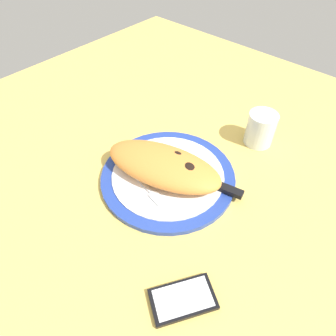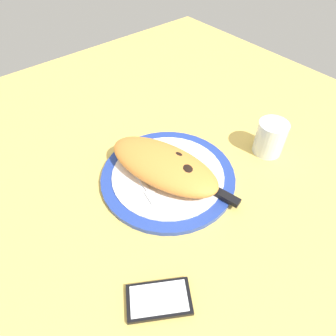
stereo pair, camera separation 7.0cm
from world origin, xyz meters
The scene contains 7 objects.
ground_plane centered at (0.00, 0.00, -1.50)cm, with size 150.00×150.00×3.00cm, color #DBB756.
plate centered at (0.00, 0.00, 0.75)cm, with size 32.32×32.32×1.59cm.
calzone centered at (-0.85, -0.71, 4.43)cm, with size 30.97×20.15×5.64cm.
fork centered at (-0.97, -6.51, 1.79)cm, with size 15.62×4.35×0.40cm.
knife centered at (9.52, 4.09, 2.09)cm, with size 22.18×6.74×1.20cm.
smartphone centered at (21.32, -19.85, 0.56)cm, with size 11.52×13.06×1.16cm.
water_glass centered at (9.21, 26.39, 3.88)cm, with size 7.53×7.53×9.02cm.
Camera 1 is at (32.49, -36.23, 54.68)cm, focal length 32.08 mm.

